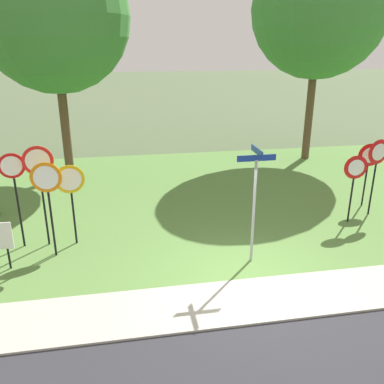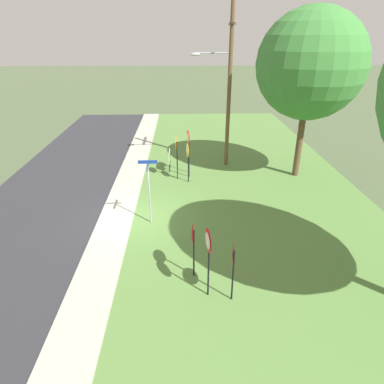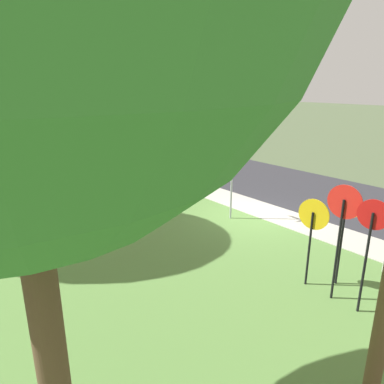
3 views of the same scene
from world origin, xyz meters
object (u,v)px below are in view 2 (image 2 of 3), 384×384
at_px(stop_sign_near_left, 188,154).
at_px(yield_sign_near_right, 193,238).
at_px(notice_board, 170,157).
at_px(oak_tree_left, 311,65).
at_px(yield_sign_far_left, 233,258).
at_px(stop_sign_far_center, 176,148).
at_px(yield_sign_near_left, 208,247).
at_px(street_name_post, 149,187).
at_px(utility_pole, 227,84).
at_px(stop_sign_far_left, 188,143).
at_px(stop_sign_near_right, 188,142).

xyz_separation_m(stop_sign_near_left, yield_sign_near_right, (8.29, -0.01, -0.07)).
xyz_separation_m(notice_board, oak_tree_left, (1.08, 7.61, 5.42)).
height_order(yield_sign_near_right, yield_sign_far_left, yield_sign_far_left).
xyz_separation_m(stop_sign_far_center, yield_sign_near_left, (9.75, 1.05, 0.00)).
distance_m(street_name_post, utility_pole, 9.02).
distance_m(yield_sign_near_right, street_name_post, 4.17).
distance_m(yield_sign_near_left, street_name_post, 5.24).
relative_size(stop_sign_near_left, notice_board, 1.83).
relative_size(stop_sign_far_left, utility_pole, 0.30).
bearing_deg(stop_sign_far_center, notice_board, -160.47).
distance_m(stop_sign_near_left, street_name_post, 4.86).
bearing_deg(yield_sign_near_right, stop_sign_far_center, -169.26).
height_order(stop_sign_far_left, utility_pole, utility_pole).
bearing_deg(yield_sign_far_left, utility_pole, -174.47).
bearing_deg(utility_pole, stop_sign_near_right, -59.56).
distance_m(stop_sign_far_center, notice_board, 1.81).
xyz_separation_m(stop_sign_far_left, yield_sign_near_right, (9.04, -0.07, -0.48)).
bearing_deg(yield_sign_far_left, oak_tree_left, 163.85).
bearing_deg(notice_board, yield_sign_near_right, 6.59).
distance_m(stop_sign_near_left, oak_tree_left, 8.01).
xyz_separation_m(stop_sign_far_left, oak_tree_left, (-0.06, 6.46, 4.18)).
distance_m(stop_sign_near_right, utility_pole, 4.13).
height_order(stop_sign_far_center, street_name_post, street_name_post).
bearing_deg(stop_sign_far_left, yield_sign_near_left, -3.49).
xyz_separation_m(yield_sign_far_left, utility_pole, (-12.28, 1.24, 3.41)).
bearing_deg(stop_sign_near_right, notice_board, -123.29).
bearing_deg(yield_sign_near_right, yield_sign_near_left, 30.10).
height_order(stop_sign_near_left, stop_sign_near_right, stop_sign_near_right).
bearing_deg(oak_tree_left, stop_sign_near_right, -95.33).
distance_m(stop_sign_near_left, stop_sign_far_center, 0.82).
bearing_deg(stop_sign_near_right, oak_tree_left, 73.71).
height_order(stop_sign_near_right, yield_sign_near_left, stop_sign_near_right).
relative_size(yield_sign_near_right, yield_sign_far_left, 0.98).
bearing_deg(stop_sign_near_left, oak_tree_left, 89.37).
distance_m(yield_sign_near_right, notice_board, 10.27).
relative_size(yield_sign_near_right, street_name_post, 0.72).
bearing_deg(oak_tree_left, stop_sign_far_left, -89.51).
height_order(stop_sign_near_left, street_name_post, street_name_post).
distance_m(stop_sign_far_center, utility_pole, 4.95).
xyz_separation_m(stop_sign_near_right, stop_sign_far_left, (0.66, -0.01, 0.16)).
xyz_separation_m(stop_sign_far_center, street_name_post, (5.00, -1.14, -0.10)).
distance_m(stop_sign_far_left, stop_sign_far_center, 0.77).
bearing_deg(street_name_post, notice_board, 174.11).
bearing_deg(yield_sign_near_left, notice_board, 177.32).
distance_m(yield_sign_far_left, notice_board, 11.64).
relative_size(yield_sign_near_left, street_name_post, 0.84).
height_order(stop_sign_near_right, yield_sign_near_right, stop_sign_near_right).
bearing_deg(oak_tree_left, utility_pole, -115.57).
xyz_separation_m(stop_sign_near_right, street_name_post, (5.93, -1.85, -0.14)).
bearing_deg(yield_sign_near_right, stop_sign_far_left, -173.75).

